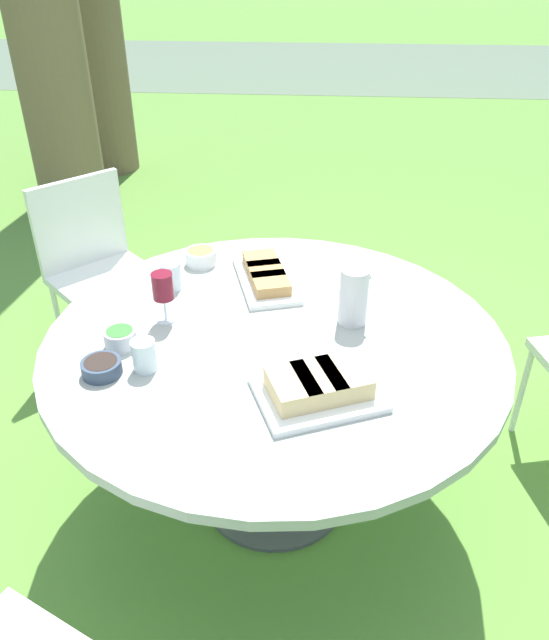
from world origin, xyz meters
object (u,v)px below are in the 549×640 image
Objects in this scene: wine_glass at (163,288)px; water_pitcher at (354,296)px; dining_table at (274,359)px; chair_near_left at (96,261)px.

water_pitcher is at bearing 3.54° from wine_glass.
dining_table is 0.33m from water_pitcher.
dining_table is 1.25m from chair_near_left.
wine_glass is at bearing -176.46° from water_pitcher.
chair_near_left is at bearing 146.34° from water_pitcher.
chair_near_left is at bearing 136.04° from dining_table.
wine_glass is at bearing 170.23° from dining_table.
water_pitcher reaches higher than wine_glass.
water_pitcher is at bearing 22.08° from dining_table.
chair_near_left is 1.41m from water_pitcher.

